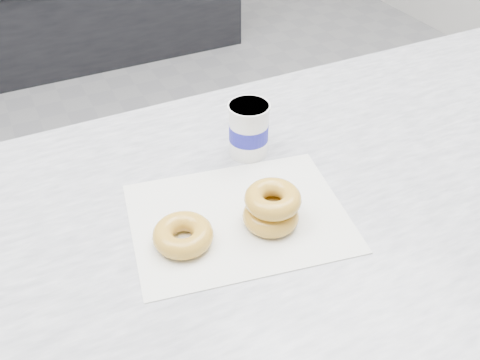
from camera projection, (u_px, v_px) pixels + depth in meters
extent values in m
plane|color=gray|center=(152.00, 304.00, 1.83)|extent=(5.00, 5.00, 0.00)
cube|color=silver|center=(217.00, 229.00, 0.86)|extent=(3.06, 0.76, 0.04)
cube|color=black|center=(33.00, 19.00, 3.15)|extent=(2.40, 0.70, 0.50)
cube|color=silver|center=(239.00, 217.00, 0.85)|extent=(0.38, 0.32, 0.00)
torus|color=gold|center=(183.00, 235.00, 0.80)|extent=(0.11, 0.11, 0.03)
torus|color=gold|center=(271.00, 216.00, 0.83)|extent=(0.09, 0.09, 0.03)
torus|color=gold|center=(273.00, 199.00, 0.82)|extent=(0.12, 0.12, 0.03)
cylinder|color=white|center=(249.00, 130.00, 0.96)|extent=(0.08, 0.08, 0.10)
cylinder|color=white|center=(249.00, 107.00, 0.93)|extent=(0.08, 0.08, 0.01)
cylinder|color=#1C1C9A|center=(249.00, 132.00, 0.96)|extent=(0.08, 0.08, 0.03)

